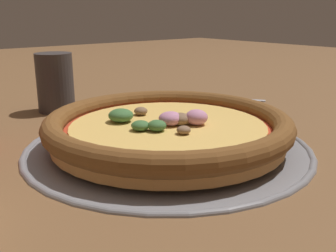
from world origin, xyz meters
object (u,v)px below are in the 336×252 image
(pizza, at_px, (168,127))
(napkin, at_px, (175,99))
(drinking_cup, at_px, (55,82))
(fork, at_px, (217,98))
(pizza_tray, at_px, (168,145))

(pizza, bearing_deg, napkin, 47.52)
(pizza, xyz_separation_m, drinking_cup, (-0.03, 0.27, 0.02))
(pizza, height_order, fork, pizza)
(pizza, distance_m, drinking_cup, 0.27)
(drinking_cup, bearing_deg, pizza, -84.25)
(pizza, bearing_deg, pizza_tray, -22.43)
(pizza_tray, bearing_deg, napkin, 47.55)
(fork, bearing_deg, pizza, 83.60)
(napkin, relative_size, fork, 0.89)
(drinking_cup, height_order, fork, drinking_cup)
(pizza_tray, xyz_separation_m, fork, (0.25, 0.16, -0.00))
(napkin, bearing_deg, fork, -26.08)
(drinking_cup, xyz_separation_m, fork, (0.28, -0.11, -0.05))
(napkin, bearing_deg, drinking_cup, 160.28)
(pizza_tray, distance_m, pizza, 0.02)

